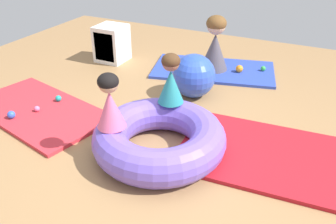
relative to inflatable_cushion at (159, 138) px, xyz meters
The scene contains 15 objects.
ground_plane 0.17m from the inflatable_cushion, 27.22° to the right, with size 8.00×8.00×0.00m, color #9E7549.
gym_mat_far_left 1.68m from the inflatable_cushion, behind, with size 1.76×0.95×0.04m, color red.
gym_mat_near_left 1.07m from the inflatable_cushion, 22.00° to the left, with size 1.69×1.14×0.04m, color #B21923.
gym_mat_center_rear 2.21m from the inflatable_cushion, 95.55° to the left, with size 1.77×0.94×0.04m, color #2D47B7.
inflatable_cushion is the anchor object (origin of this frame).
child_in_teal 0.61m from the inflatable_cushion, 100.67° to the left, with size 0.38×0.38×0.53m.
child_in_pink 0.61m from the inflatable_cushion, 145.73° to the right, with size 0.38×0.38×0.53m.
adult_seated 2.21m from the inflatable_cushion, 95.55° to the left, with size 0.47×0.47×0.79m.
play_ball_pink 1.64m from the inflatable_cushion, behind, with size 0.07×0.07×0.07m, color pink.
play_ball_orange 2.24m from the inflatable_cushion, 85.71° to the left, with size 0.11×0.11×0.11m, color orange.
play_ball_teal 1.63m from the inflatable_cushion, 167.09° to the left, with size 0.08×0.08×0.08m, color teal.
play_ball_green 2.48m from the inflatable_cushion, 79.03° to the left, with size 0.07×0.07×0.07m, color green.
play_ball_blue 1.79m from the inflatable_cushion, behind, with size 0.09×0.09×0.09m, color blue.
exercise_ball_large 1.32m from the inflatable_cushion, 97.77° to the left, with size 0.56×0.56×0.56m, color blue.
storage_cube 2.63m from the inflatable_cushion, 133.91° to the left, with size 0.44×0.44×0.56m.
Camera 1 is at (1.33, -2.54, 2.08)m, focal length 37.96 mm.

